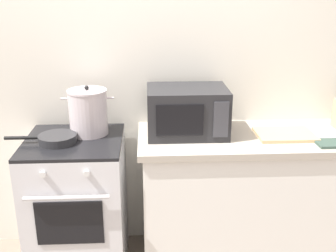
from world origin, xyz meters
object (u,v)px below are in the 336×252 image
Objects in this scene: cutting_board at (285,134)px; oven_mitt at (331,143)px; stove at (78,205)px; stock_pot at (88,112)px; frying_pan at (56,139)px; microwave at (187,111)px.

cutting_board reaches higher than oven_mitt.
stove is at bearing -179.95° from cutting_board.
stock_pot is (0.09, 0.11, 0.60)m from stove.
stock_pot is at bearing 40.19° from frying_pan.
stock_pot reaches higher than cutting_board.
frying_pan is 1.65m from oven_mitt.
oven_mitt is at bearing -10.40° from stock_pot.
stock_pot is 1.25m from cutting_board.
frying_pan is 1.20× the size of cutting_board.
stock_pot is 0.66× the size of microwave.
stock_pot is at bearing 174.93° from cutting_board.
cutting_board is at bearing -7.22° from microwave.
stock_pot is 0.77× the size of frying_pan.
microwave reaches higher than frying_pan.
oven_mitt is (1.56, -0.16, 0.47)m from stove.
microwave reaches higher than oven_mitt.
microwave is at bearing 8.43° from frying_pan.
frying_pan is (-0.09, -0.04, 0.48)m from stove.
stock_pot is 1.84× the size of oven_mitt.
stove is 1.63m from oven_mitt.
oven_mitt is at bearing -5.82° from stove.
frying_pan is at bearing -156.33° from stove.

